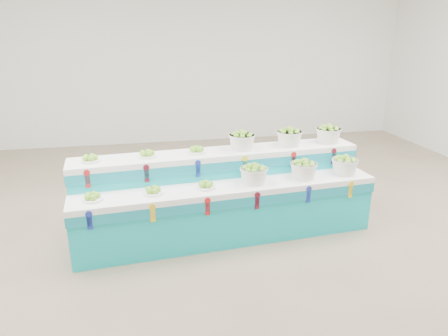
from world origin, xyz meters
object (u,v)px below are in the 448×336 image
Objects in this scene: basket_lower_left at (254,174)px; basket_upper_right at (328,134)px; plate_upper_mid at (147,153)px; display_stand at (224,195)px.

basket_upper_right is at bearing 24.84° from basket_lower_left.
plate_upper_mid is (-1.24, 0.36, 0.23)m from basket_lower_left.
plate_upper_mid is 2.45m from basket_upper_right.
display_stand is 11.18× the size of basket_upper_right.
basket_lower_left is 1.35m from basket_upper_right.
basket_upper_right is at bearing 8.43° from display_stand.
basket_lower_left is at bearing -16.20° from plate_upper_mid.
basket_upper_right is (1.20, 0.56, 0.30)m from basket_lower_left.
basket_upper_right reaches higher than plate_upper_mid.
basket_lower_left is 1.31m from plate_upper_mid.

